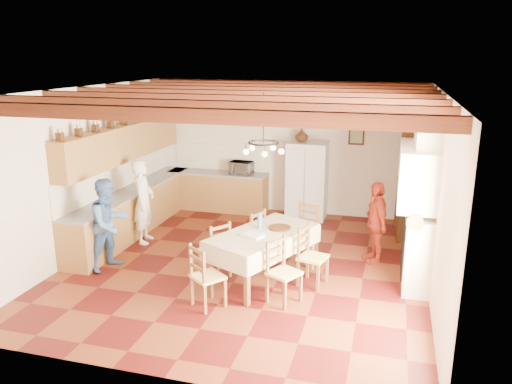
% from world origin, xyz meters
% --- Properties ---
extents(floor, '(6.00, 6.50, 0.02)m').
position_xyz_m(floor, '(0.00, 0.00, -0.01)').
color(floor, '#480F0D').
rests_on(floor, ground).
extents(ceiling, '(6.00, 6.50, 0.02)m').
position_xyz_m(ceiling, '(0.00, 0.00, 3.01)').
color(ceiling, silver).
rests_on(ceiling, ground).
extents(wall_back, '(6.00, 0.02, 3.00)m').
position_xyz_m(wall_back, '(0.00, 3.26, 1.50)').
color(wall_back, beige).
rests_on(wall_back, ground).
extents(wall_front, '(6.00, 0.02, 3.00)m').
position_xyz_m(wall_front, '(0.00, -3.26, 1.50)').
color(wall_front, beige).
rests_on(wall_front, ground).
extents(wall_left, '(0.02, 6.50, 3.00)m').
position_xyz_m(wall_left, '(-3.01, 0.00, 1.50)').
color(wall_left, beige).
rests_on(wall_left, ground).
extents(wall_right, '(0.02, 6.50, 3.00)m').
position_xyz_m(wall_right, '(3.01, 0.00, 1.50)').
color(wall_right, beige).
rests_on(wall_right, ground).
extents(ceiling_beams, '(6.00, 6.30, 0.16)m').
position_xyz_m(ceiling_beams, '(0.00, 0.00, 2.91)').
color(ceiling_beams, '#39170D').
rests_on(ceiling_beams, ground).
extents(lower_cabinets_left, '(0.60, 4.30, 0.86)m').
position_xyz_m(lower_cabinets_left, '(-2.70, 1.05, 0.43)').
color(lower_cabinets_left, brown).
rests_on(lower_cabinets_left, ground).
extents(lower_cabinets_back, '(2.30, 0.60, 0.86)m').
position_xyz_m(lower_cabinets_back, '(-1.55, 2.95, 0.43)').
color(lower_cabinets_back, brown).
rests_on(lower_cabinets_back, ground).
extents(countertop_left, '(0.62, 4.30, 0.04)m').
position_xyz_m(countertop_left, '(-2.70, 1.05, 0.88)').
color(countertop_left, gray).
rests_on(countertop_left, lower_cabinets_left).
extents(countertop_back, '(2.34, 0.62, 0.04)m').
position_xyz_m(countertop_back, '(-1.55, 2.95, 0.88)').
color(countertop_back, gray).
rests_on(countertop_back, lower_cabinets_back).
extents(backsplash_left, '(0.03, 4.30, 0.60)m').
position_xyz_m(backsplash_left, '(-2.98, 1.05, 1.20)').
color(backsplash_left, white).
rests_on(backsplash_left, ground).
extents(backsplash_back, '(2.30, 0.03, 0.60)m').
position_xyz_m(backsplash_back, '(-1.55, 3.23, 1.20)').
color(backsplash_back, white).
rests_on(backsplash_back, ground).
extents(upper_cabinets, '(0.35, 4.20, 0.70)m').
position_xyz_m(upper_cabinets, '(-2.83, 1.05, 1.85)').
color(upper_cabinets, brown).
rests_on(upper_cabinets, ground).
extents(fireplace, '(0.56, 1.60, 2.80)m').
position_xyz_m(fireplace, '(2.72, 0.20, 1.40)').
color(fireplace, '#F0DFCA').
rests_on(fireplace, ground).
extents(wall_picture, '(0.34, 0.03, 0.42)m').
position_xyz_m(wall_picture, '(1.55, 3.23, 1.85)').
color(wall_picture, black).
rests_on(wall_picture, ground).
extents(refrigerator, '(0.85, 0.70, 1.71)m').
position_xyz_m(refrigerator, '(0.55, 2.93, 0.85)').
color(refrigerator, silver).
rests_on(refrigerator, floor).
extents(hutch, '(0.60, 1.31, 2.33)m').
position_xyz_m(hutch, '(2.75, 2.42, 1.17)').
color(hutch, '#321D0A').
rests_on(hutch, floor).
extents(dining_table, '(1.64, 2.08, 0.81)m').
position_xyz_m(dining_table, '(0.42, -0.46, 0.73)').
color(dining_table, beige).
rests_on(dining_table, floor).
extents(chandelier, '(0.47, 0.47, 0.03)m').
position_xyz_m(chandelier, '(0.42, -0.46, 2.25)').
color(chandelier, black).
rests_on(chandelier, ground).
extents(chair_left_near, '(0.57, 0.57, 0.96)m').
position_xyz_m(chair_left_near, '(-0.36, -0.56, 0.48)').
color(chair_left_near, brown).
rests_on(chair_left_near, floor).
extents(chair_left_far, '(0.53, 0.54, 0.96)m').
position_xyz_m(chair_left_far, '(0.02, 0.20, 0.48)').
color(chair_left_far, brown).
rests_on(chair_left_far, floor).
extents(chair_right_near, '(0.55, 0.56, 0.96)m').
position_xyz_m(chair_right_near, '(0.92, -1.12, 0.48)').
color(chair_right_near, brown).
rests_on(chair_right_near, floor).
extents(chair_right_far, '(0.49, 0.51, 0.96)m').
position_xyz_m(chair_right_far, '(1.23, -0.43, 0.48)').
color(chair_right_far, brown).
rests_on(chair_right_far, floor).
extents(chair_end_near, '(0.58, 0.57, 0.96)m').
position_xyz_m(chair_end_near, '(-0.11, -1.53, 0.48)').
color(chair_end_near, brown).
rests_on(chair_end_near, floor).
extents(chair_end_far, '(0.53, 0.52, 0.96)m').
position_xyz_m(chair_end_far, '(0.88, 0.69, 0.48)').
color(chair_end_far, brown).
rests_on(chair_end_far, floor).
extents(person_man, '(0.51, 0.66, 1.63)m').
position_xyz_m(person_man, '(-2.22, 0.58, 0.82)').
color(person_man, white).
rests_on(person_man, floor).
extents(person_woman_blue, '(0.81, 0.92, 1.58)m').
position_xyz_m(person_woman_blue, '(-2.19, -0.69, 0.79)').
color(person_woman_blue, '#456DA7').
rests_on(person_woman_blue, floor).
extents(person_woman_red, '(0.62, 0.92, 1.45)m').
position_xyz_m(person_woman_red, '(2.13, 0.79, 0.72)').
color(person_woman_red, '#A12E1A').
rests_on(person_woman_red, floor).
extents(microwave, '(0.54, 0.40, 0.28)m').
position_xyz_m(microwave, '(-0.98, 2.95, 1.04)').
color(microwave, silver).
rests_on(microwave, countertop_back).
extents(fridge_vase, '(0.32, 0.32, 0.29)m').
position_xyz_m(fridge_vase, '(0.40, 2.93, 1.85)').
color(fridge_vase, '#321D0A').
rests_on(fridge_vase, refrigerator).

